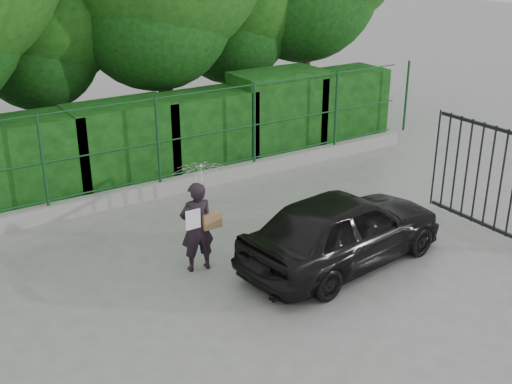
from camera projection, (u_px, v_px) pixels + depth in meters
ground at (264, 297)px, 9.62m from camera, size 80.00×80.00×0.00m
kerb at (143, 192)px, 13.07m from camera, size 14.00×0.25×0.30m
fence at (150, 141)px, 12.79m from camera, size 14.13×0.06×1.80m
hedge at (122, 143)px, 13.56m from camera, size 14.20×1.20×2.03m
woman at (201, 200)px, 10.05m from camera, size 0.91×0.93×1.78m
car at (343, 228)px, 10.35m from camera, size 3.87×1.94×1.27m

